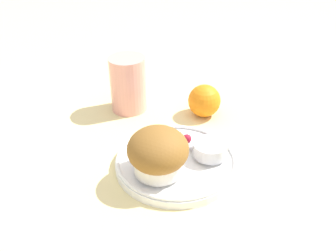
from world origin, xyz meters
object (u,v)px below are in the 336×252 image
at_px(orange_fruit, 204,101).
at_px(juice_glass, 128,84).
at_px(muffin, 158,152).
at_px(butter_knife, 177,143).

relative_size(orange_fruit, juice_glass, 0.58).
bearing_deg(juice_glass, muffin, -65.81).
distance_m(orange_fruit, juice_glass, 0.17).
bearing_deg(juice_glass, orange_fruit, -1.66).
height_order(butter_knife, orange_fruit, orange_fruit).
bearing_deg(juice_glass, butter_knife, -49.78).
distance_m(butter_knife, juice_glass, 0.20).
bearing_deg(butter_knife, juice_glass, 145.24).
bearing_deg(butter_knife, orange_fruit, 89.32).
distance_m(muffin, juice_glass, 0.25).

